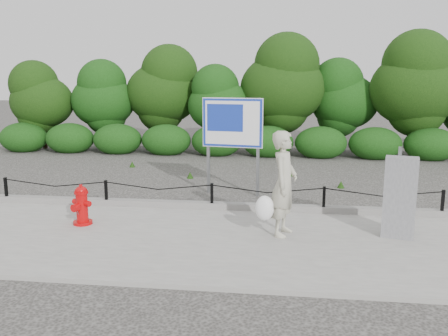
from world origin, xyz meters
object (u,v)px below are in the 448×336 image
object	(u,v)px
fire_hydrant	(82,205)
advertising_sign	(232,127)
utility_cabinet	(400,197)
pedestrian	(283,185)

from	to	relation	value
fire_hydrant	advertising_sign	xyz separation A→B (m)	(2.75, 3.10, 1.30)
fire_hydrant	advertising_sign	distance (m)	4.34
utility_cabinet	advertising_sign	xyz separation A→B (m)	(-3.47, 3.09, 0.93)
pedestrian	utility_cabinet	size ratio (longest dim) A/B	1.18
fire_hydrant	pedestrian	size ratio (longest dim) A/B	0.42
utility_cabinet	advertising_sign	world-z (taller)	advertising_sign
fire_hydrant	utility_cabinet	world-z (taller)	utility_cabinet
fire_hydrant	utility_cabinet	distance (m)	6.23
fire_hydrant	pedestrian	bearing A→B (deg)	19.68
pedestrian	utility_cabinet	distance (m)	2.18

